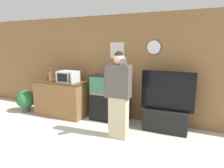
{
  "coord_description": "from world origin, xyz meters",
  "views": [
    {
      "loc": [
        1.92,
        -1.96,
        1.89
      ],
      "look_at": [
        0.17,
        1.85,
        1.05
      ],
      "focal_mm": 32.0,
      "sensor_mm": 36.0,
      "label": 1
    }
  ],
  "objects_px": {
    "microwave": "(68,77)",
    "counter_island": "(61,98)",
    "person_standing": "(118,94)",
    "knife_block": "(49,76)",
    "aquarium_on_stand": "(110,98)",
    "potted_plant": "(26,99)",
    "tv_on_stand": "(166,114)"
  },
  "relations": [
    {
      "from": "tv_on_stand",
      "to": "potted_plant",
      "type": "distance_m",
      "value": 3.84
    },
    {
      "from": "counter_island",
      "to": "aquarium_on_stand",
      "type": "height_order",
      "value": "aquarium_on_stand"
    },
    {
      "from": "microwave",
      "to": "person_standing",
      "type": "bearing_deg",
      "value": -19.16
    },
    {
      "from": "counter_island",
      "to": "potted_plant",
      "type": "bearing_deg",
      "value": -171.01
    },
    {
      "from": "tv_on_stand",
      "to": "microwave",
      "type": "bearing_deg",
      "value": -175.87
    },
    {
      "from": "knife_block",
      "to": "aquarium_on_stand",
      "type": "height_order",
      "value": "knife_block"
    },
    {
      "from": "microwave",
      "to": "person_standing",
      "type": "xyz_separation_m",
      "value": [
        1.63,
        -0.57,
        -0.16
      ]
    },
    {
      "from": "tv_on_stand",
      "to": "person_standing",
      "type": "bearing_deg",
      "value": -137.92
    },
    {
      "from": "microwave",
      "to": "person_standing",
      "type": "height_order",
      "value": "person_standing"
    },
    {
      "from": "counter_island",
      "to": "microwave",
      "type": "distance_m",
      "value": 0.67
    },
    {
      "from": "microwave",
      "to": "counter_island",
      "type": "bearing_deg",
      "value": 179.78
    },
    {
      "from": "potted_plant",
      "to": "counter_island",
      "type": "bearing_deg",
      "value": 8.99
    },
    {
      "from": "aquarium_on_stand",
      "to": "person_standing",
      "type": "relative_size",
      "value": 0.65
    },
    {
      "from": "tv_on_stand",
      "to": "aquarium_on_stand",
      "type": "bearing_deg",
      "value": 178.09
    },
    {
      "from": "person_standing",
      "to": "potted_plant",
      "type": "xyz_separation_m",
      "value": [
        -3.0,
        0.39,
        -0.56
      ]
    },
    {
      "from": "knife_block",
      "to": "potted_plant",
      "type": "bearing_deg",
      "value": -168.38
    },
    {
      "from": "microwave",
      "to": "knife_block",
      "type": "distance_m",
      "value": 0.62
    },
    {
      "from": "counter_island",
      "to": "person_standing",
      "type": "height_order",
      "value": "person_standing"
    },
    {
      "from": "microwave",
      "to": "person_standing",
      "type": "relative_size",
      "value": 0.28
    },
    {
      "from": "microwave",
      "to": "aquarium_on_stand",
      "type": "relative_size",
      "value": 0.42
    },
    {
      "from": "knife_block",
      "to": "person_standing",
      "type": "relative_size",
      "value": 0.19
    },
    {
      "from": "counter_island",
      "to": "microwave",
      "type": "relative_size",
      "value": 2.92
    },
    {
      "from": "knife_block",
      "to": "person_standing",
      "type": "xyz_separation_m",
      "value": [
        2.25,
        -0.55,
        -0.15
      ]
    },
    {
      "from": "microwave",
      "to": "tv_on_stand",
      "type": "xyz_separation_m",
      "value": [
        2.45,
        0.18,
        -0.69
      ]
    },
    {
      "from": "knife_block",
      "to": "tv_on_stand",
      "type": "bearing_deg",
      "value": 3.61
    },
    {
      "from": "person_standing",
      "to": "potted_plant",
      "type": "height_order",
      "value": "person_standing"
    },
    {
      "from": "microwave",
      "to": "person_standing",
      "type": "distance_m",
      "value": 1.73
    },
    {
      "from": "person_standing",
      "to": "knife_block",
      "type": "bearing_deg",
      "value": 166.25
    },
    {
      "from": "tv_on_stand",
      "to": "potted_plant",
      "type": "bearing_deg",
      "value": -174.78
    },
    {
      "from": "microwave",
      "to": "tv_on_stand",
      "type": "bearing_deg",
      "value": 4.13
    },
    {
      "from": "aquarium_on_stand",
      "to": "person_standing",
      "type": "height_order",
      "value": "person_standing"
    },
    {
      "from": "aquarium_on_stand",
      "to": "tv_on_stand",
      "type": "xyz_separation_m",
      "value": [
        1.38,
        -0.05,
        -0.19
      ]
    }
  ]
}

